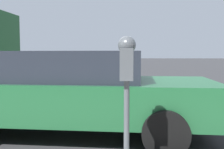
# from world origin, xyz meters

# --- Properties ---
(ground_plane) EXTENTS (220.00, 220.00, 0.00)m
(ground_plane) POSITION_xyz_m (0.00, 0.00, 0.00)
(ground_plane) COLOR #333335
(parking_meter) EXTENTS (0.21, 0.19, 1.44)m
(parking_meter) POSITION_xyz_m (-2.54, -0.97, 1.22)
(parking_meter) COLOR #4C5156
(parking_meter) RESTS_ON sidewalk
(car_green) EXTENTS (2.18, 4.78, 1.43)m
(car_green) POSITION_xyz_m (-0.87, 0.04, 0.76)
(car_green) COLOR #1E5B33
(car_green) RESTS_ON ground_plane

